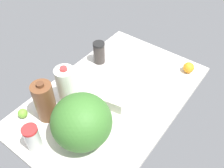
{
  "coord_description": "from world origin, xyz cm",
  "views": [
    {
      "loc": [
        81.79,
        61.46,
        115.06
      ],
      "look_at": [
        0.0,
        0.0,
        13.0
      ],
      "focal_mm": 40.0,
      "sensor_mm": 36.0,
      "label": 1
    }
  ],
  "objects": [
    {
      "name": "watermelon",
      "position": [
        32.47,
        5.89,
        16.59
      ],
      "size": [
        30.26,
        30.26,
        27.18
      ],
      "primitive_type": "ellipsoid",
      "color": "#39712B",
      "rests_on": "countertop"
    },
    {
      "name": "egg_carton",
      "position": [
        -5.69,
        5.05,
        6.53
      ],
      "size": [
        32.82,
        15.76,
        7.05
      ],
      "primitive_type": "cube",
      "rotation": [
        0.0,
        0.0,
        0.19
      ],
      "color": "beige",
      "rests_on": "countertop"
    },
    {
      "name": "chocolate_milk_jug",
      "position": [
        33.53,
        -19.54,
        14.94
      ],
      "size": [
        11.03,
        11.03,
        25.44
      ],
      "color": "brown",
      "rests_on": "countertop"
    },
    {
      "name": "orange_beside_bowl",
      "position": [
        -47.86,
        27.35,
        6.58
      ],
      "size": [
        7.15,
        7.15,
        7.15
      ],
      "primitive_type": "sphere",
      "color": "orange",
      "rests_on": "countertop"
    },
    {
      "name": "milk_jug",
      "position": [
        18.58,
        -17.98,
        15.31
      ],
      "size": [
        10.96,
        10.96,
        26.19
      ],
      "color": "white",
      "rests_on": "countertop"
    },
    {
      "name": "countertop",
      "position": [
        0.0,
        0.0,
        1.5
      ],
      "size": [
        120.0,
        76.0,
        3.0
      ],
      "primitive_type": "cube",
      "color": "silver",
      "rests_on": "ground"
    },
    {
      "name": "tumbler_cup",
      "position": [
        51.25,
        -9.87,
        10.76
      ],
      "size": [
        7.66,
        7.66,
        15.44
      ],
      "color": "silver",
      "rests_on": "countertop"
    },
    {
      "name": "shaker_bottle",
      "position": [
        -20.69,
        -26.45,
        10.78
      ],
      "size": [
        8.07,
        8.07,
        15.48
      ],
      "color": "#38322F",
      "rests_on": "countertop"
    },
    {
      "name": "lime_far_back",
      "position": [
        42.47,
        -30.3,
        5.69
      ],
      "size": [
        5.38,
        5.38,
        5.38
      ],
      "primitive_type": "sphere",
      "color": "#6AA932",
      "rests_on": "countertop"
    }
  ]
}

